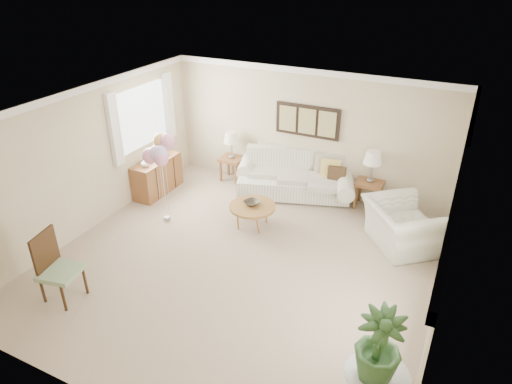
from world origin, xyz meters
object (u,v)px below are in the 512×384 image
(sofa, at_px, (295,178))
(armchair, at_px, (402,226))
(coffee_table, at_px, (252,207))
(balloon_cluster, at_px, (159,151))
(accent_chair, at_px, (56,266))

(sofa, distance_m, armchair, 2.57)
(sofa, xyz_separation_m, armchair, (2.36, -1.01, 0.03))
(coffee_table, height_order, balloon_cluster, balloon_cluster)
(sofa, relative_size, armchair, 2.30)
(coffee_table, relative_size, balloon_cluster, 0.49)
(balloon_cluster, bearing_deg, accent_chair, -92.90)
(sofa, distance_m, coffee_table, 1.58)
(sofa, height_order, balloon_cluster, balloon_cluster)
(armchair, bearing_deg, coffee_table, 63.32)
(sofa, bearing_deg, coffee_table, -98.30)
(armchair, distance_m, balloon_cluster, 4.41)
(accent_chair, height_order, balloon_cluster, balloon_cluster)
(balloon_cluster, bearing_deg, sofa, 50.67)
(sofa, distance_m, accent_chair, 4.97)
(armchair, xyz_separation_m, accent_chair, (-4.25, -3.58, 0.16))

